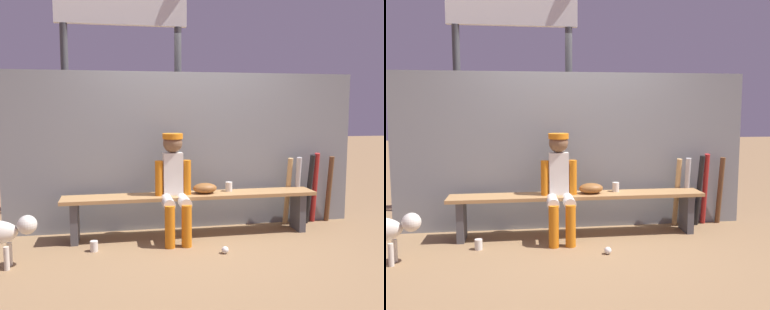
# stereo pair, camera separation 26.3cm
# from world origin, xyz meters

# --- Properties ---
(ground_plane) EXTENTS (30.00, 30.00, 0.00)m
(ground_plane) POSITION_xyz_m (0.00, 0.00, 0.00)
(ground_plane) COLOR olive
(chainlink_fence) EXTENTS (4.30, 0.03, 1.90)m
(chainlink_fence) POSITION_xyz_m (0.00, 0.36, 0.95)
(chainlink_fence) COLOR gray
(chainlink_fence) RESTS_ON ground_plane
(dugout_bench) EXTENTS (2.93, 0.36, 0.49)m
(dugout_bench) POSITION_xyz_m (0.00, 0.00, 0.39)
(dugout_bench) COLOR #AD7F4C
(dugout_bench) RESTS_ON ground_plane
(player_seated) EXTENTS (0.41, 0.55, 1.19)m
(player_seated) POSITION_xyz_m (-0.22, -0.12, 0.66)
(player_seated) COLOR silver
(player_seated) RESTS_ON ground_plane
(baseball_glove) EXTENTS (0.28, 0.20, 0.12)m
(baseball_glove) POSITION_xyz_m (0.15, 0.00, 0.55)
(baseball_glove) COLOR brown
(baseball_glove) RESTS_ON dugout_bench
(bat_wood_tan) EXTENTS (0.08, 0.17, 0.86)m
(bat_wood_tan) POSITION_xyz_m (1.28, 0.22, 0.43)
(bat_wood_tan) COLOR tan
(bat_wood_tan) RESTS_ON ground_plane
(bat_aluminum_silver) EXTENTS (0.07, 0.15, 0.87)m
(bat_aluminum_silver) POSITION_xyz_m (1.39, 0.19, 0.43)
(bat_aluminum_silver) COLOR #B7B7BC
(bat_aluminum_silver) RESTS_ON ground_plane
(bat_aluminum_black) EXTENTS (0.09, 0.19, 0.90)m
(bat_aluminum_black) POSITION_xyz_m (1.55, 0.19, 0.45)
(bat_aluminum_black) COLOR black
(bat_aluminum_black) RESTS_ON ground_plane
(bat_aluminum_red) EXTENTS (0.11, 0.22, 0.92)m
(bat_aluminum_red) POSITION_xyz_m (1.65, 0.23, 0.46)
(bat_aluminum_red) COLOR #B22323
(bat_aluminum_red) RESTS_ON ground_plane
(bat_wood_dark) EXTENTS (0.09, 0.15, 0.86)m
(bat_wood_dark) POSITION_xyz_m (1.87, 0.27, 0.43)
(bat_wood_dark) COLOR brown
(bat_wood_dark) RESTS_ON ground_plane
(baseball) EXTENTS (0.07, 0.07, 0.07)m
(baseball) POSITION_xyz_m (0.21, -0.66, 0.04)
(baseball) COLOR white
(baseball) RESTS_ON ground_plane
(cup_on_ground) EXTENTS (0.08, 0.08, 0.11)m
(cup_on_ground) POSITION_xyz_m (-1.10, -0.34, 0.06)
(cup_on_ground) COLOR silver
(cup_on_ground) RESTS_ON ground_plane
(cup_on_bench) EXTENTS (0.08, 0.08, 0.11)m
(cup_on_bench) POSITION_xyz_m (0.46, 0.07, 0.55)
(cup_on_bench) COLOR silver
(cup_on_bench) RESTS_ON dugout_bench
(scoreboard) EXTENTS (2.04, 0.27, 3.73)m
(scoreboard) POSITION_xyz_m (-0.67, 1.23, 2.60)
(scoreboard) COLOR #3F3F42
(scoreboard) RESTS_ON ground_plane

